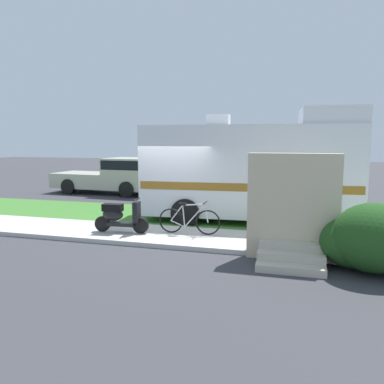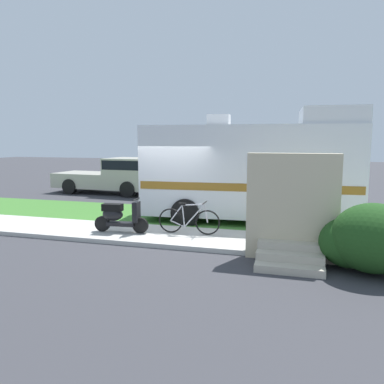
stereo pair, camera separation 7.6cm
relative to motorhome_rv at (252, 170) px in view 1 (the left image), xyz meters
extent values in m
plane|color=#38383D|center=(-2.35, -1.49, -1.74)|extent=(80.00, 80.00, 0.00)
cube|color=beige|center=(-2.35, -2.69, -1.68)|extent=(24.00, 2.00, 0.12)
cube|color=#3D752D|center=(-2.35, 0.01, -1.70)|extent=(24.00, 3.40, 0.08)
cube|color=silver|center=(-0.10, -0.01, -0.02)|extent=(6.83, 2.78, 2.84)
cube|color=silver|center=(2.34, 0.13, 1.65)|extent=(1.93, 2.38, 0.50)
cube|color=#8C601E|center=(-0.10, -0.01, -0.44)|extent=(6.70, 2.79, 0.24)
cube|color=black|center=(3.22, 0.18, 0.48)|extent=(0.20, 2.04, 0.90)
cube|color=silver|center=(-1.11, -0.06, 1.58)|extent=(0.73, 0.64, 0.36)
cylinder|color=black|center=(1.91, 1.26, -1.29)|extent=(0.91, 0.33, 0.90)
cylinder|color=black|center=(2.04, -1.04, -1.29)|extent=(0.91, 0.33, 0.90)
cylinder|color=black|center=(-2.01, 1.04, -1.29)|extent=(0.91, 0.33, 0.90)
cylinder|color=black|center=(-1.88, -1.26, -1.29)|extent=(0.91, 0.33, 0.90)
cylinder|color=black|center=(-2.72, -2.80, -1.40)|extent=(0.45, 0.13, 0.44)
cylinder|color=black|center=(-3.84, -2.89, -1.40)|extent=(0.45, 0.13, 0.44)
cube|color=black|center=(-3.28, -2.85, -1.38)|extent=(0.81, 0.34, 0.10)
cube|color=black|center=(-3.53, -2.86, -0.92)|extent=(0.58, 0.30, 0.20)
ellipsoid|color=black|center=(-3.53, -2.86, -1.12)|extent=(0.62, 0.34, 0.36)
cube|color=black|center=(-2.83, -2.81, -1.02)|extent=(0.16, 0.33, 0.56)
cylinder|color=black|center=(-2.83, -2.81, -0.67)|extent=(0.07, 0.50, 0.04)
sphere|color=white|center=(-2.83, -2.81, -0.84)|extent=(0.12, 0.12, 0.12)
torus|color=black|center=(-0.89, -2.47, -1.27)|extent=(0.69, 0.06, 0.69)
torus|color=black|center=(-1.94, -2.51, -1.27)|extent=(0.69, 0.06, 0.69)
cylinder|color=silver|center=(-1.26, -2.48, -1.10)|extent=(0.59, 0.06, 0.68)
cylinder|color=silver|center=(-1.57, -2.50, -1.13)|extent=(0.10, 0.04, 0.61)
cylinder|color=silver|center=(-1.29, -2.49, -0.80)|extent=(0.63, 0.06, 0.09)
cylinder|color=silver|center=(-1.74, -2.50, -1.35)|extent=(0.41, 0.05, 0.19)
cylinder|color=silver|center=(-1.77, -2.50, -1.05)|extent=(0.37, 0.05, 0.47)
cylinder|color=silver|center=(-0.93, -2.47, -1.02)|extent=(0.12, 0.04, 0.51)
cube|color=black|center=(-1.60, -2.50, -0.79)|extent=(0.20, 0.11, 0.06)
cylinder|color=black|center=(-0.97, -2.47, -0.73)|extent=(0.05, 0.52, 0.03)
cube|color=#B7B29E|center=(-6.38, 4.77, -0.70)|extent=(2.60, 2.13, 1.53)
cube|color=black|center=(-6.38, 4.77, -0.23)|extent=(2.48, 2.15, 0.44)
cube|color=#B7B29E|center=(-9.12, 4.97, -1.09)|extent=(3.15, 2.17, 0.73)
cylinder|color=black|center=(-6.12, 5.70, -1.36)|extent=(0.78, 0.29, 0.76)
cylinder|color=black|center=(-6.26, 3.82, -1.36)|extent=(0.78, 0.29, 0.76)
cylinder|color=black|center=(-9.40, 5.93, -1.36)|extent=(0.78, 0.29, 0.76)
cylinder|color=black|center=(-9.54, 4.05, -1.36)|extent=(0.78, 0.29, 0.76)
cube|color=silver|center=(-3.30, 7.34, -0.71)|extent=(2.35, 1.97, 1.50)
cube|color=black|center=(-3.30, 7.34, -0.25)|extent=(2.24, 1.99, 0.44)
cube|color=silver|center=(-0.71, 7.31, -1.05)|extent=(2.87, 1.97, 0.82)
cylinder|color=black|center=(-3.50, 6.41, -1.36)|extent=(0.76, 0.25, 0.76)
cylinder|color=black|center=(-3.47, 8.27, -1.36)|extent=(0.76, 0.25, 0.76)
cylinder|color=black|center=(-0.39, 6.37, -1.36)|extent=(0.76, 0.25, 0.76)
cylinder|color=black|center=(-0.36, 8.24, -1.36)|extent=(0.76, 0.25, 0.76)
cube|color=#BCB29E|center=(1.33, -4.29, -1.66)|extent=(1.40, 0.96, 0.16)
cube|color=#BCB29E|center=(1.33, -4.13, -1.50)|extent=(1.40, 0.64, 0.16)
cube|color=#BCB29E|center=(1.33, -3.97, -1.34)|extent=(1.40, 0.32, 0.16)
cube|color=beige|center=(1.33, -3.66, -0.54)|extent=(2.00, 0.30, 2.40)
ellipsoid|color=#1E4719|center=(2.93, -4.19, -0.99)|extent=(1.66, 1.49, 1.41)
ellipsoid|color=#1E4719|center=(2.52, -4.02, -1.16)|extent=(1.24, 1.12, 1.06)
cylinder|color=#B2B2B7|center=(1.73, -2.77, -1.52)|extent=(0.07, 0.07, 0.20)
cylinder|color=#B2B2B7|center=(1.73, -2.77, -1.40)|extent=(0.03, 0.03, 0.04)
cylinder|color=black|center=(1.73, -2.77, -1.37)|extent=(0.03, 0.03, 0.02)
camera|label=1|loc=(1.36, -12.23, 0.95)|focal=35.21mm
camera|label=2|loc=(1.44, -12.21, 0.95)|focal=35.21mm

